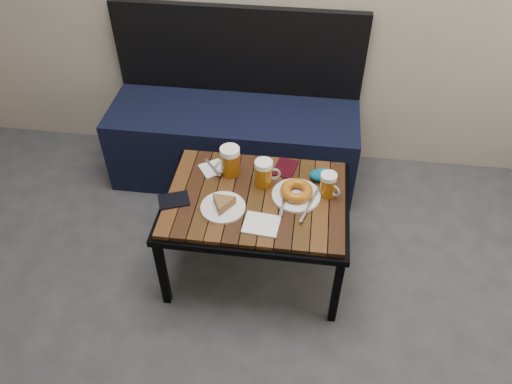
# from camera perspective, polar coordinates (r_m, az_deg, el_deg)

# --- Properties ---
(bench) EXTENTS (1.40, 0.50, 0.95)m
(bench) POSITION_cam_1_polar(r_m,az_deg,el_deg) (2.93, -2.45, 6.55)
(bench) COLOR black
(bench) RESTS_ON ground
(cafe_table) EXTENTS (0.84, 0.62, 0.47)m
(cafe_table) POSITION_cam_1_polar(r_m,az_deg,el_deg) (2.27, 0.00, -1.33)
(cafe_table) COLOR black
(cafe_table) RESTS_ON ground
(beer_mug_left) EXTENTS (0.13, 0.12, 0.15)m
(beer_mug_left) POSITION_cam_1_polar(r_m,az_deg,el_deg) (2.31, -3.03, 3.53)
(beer_mug_left) COLOR #97530C
(beer_mug_left) RESTS_ON cafe_table
(beer_mug_centre) EXTENTS (0.13, 0.10, 0.13)m
(beer_mug_centre) POSITION_cam_1_polar(r_m,az_deg,el_deg) (2.26, 0.94, 2.17)
(beer_mug_centre) COLOR #97530C
(beer_mug_centre) RESTS_ON cafe_table
(beer_mug_right) EXTENTS (0.11, 0.10, 0.12)m
(beer_mug_right) POSITION_cam_1_polar(r_m,az_deg,el_deg) (2.23, 8.26, 0.82)
(beer_mug_right) COLOR #97530C
(beer_mug_right) RESTS_ON cafe_table
(plate_pie) EXTENTS (0.20, 0.20, 0.06)m
(plate_pie) POSITION_cam_1_polar(r_m,az_deg,el_deg) (2.18, -3.81, -1.49)
(plate_pie) COLOR white
(plate_pie) RESTS_ON cafe_table
(plate_bagel) EXTENTS (0.22, 0.28, 0.06)m
(plate_bagel) POSITION_cam_1_polar(r_m,az_deg,el_deg) (2.23, 4.64, -0.09)
(plate_bagel) COLOR white
(plate_bagel) RESTS_ON cafe_table
(napkin_left) EXTENTS (0.15, 0.15, 0.01)m
(napkin_left) POSITION_cam_1_polar(r_m,az_deg,el_deg) (2.39, -4.96, 2.70)
(napkin_left) COLOR white
(napkin_left) RESTS_ON cafe_table
(napkin_right) EXTENTS (0.16, 0.14, 0.01)m
(napkin_right) POSITION_cam_1_polar(r_m,az_deg,el_deg) (2.11, 0.61, -3.72)
(napkin_right) COLOR white
(napkin_right) RESTS_ON cafe_table
(passport_navy) EXTENTS (0.16, 0.14, 0.01)m
(passport_navy) POSITION_cam_1_polar(r_m,az_deg,el_deg) (2.25, -9.38, -0.93)
(passport_navy) COLOR black
(passport_navy) RESTS_ON cafe_table
(passport_burgundy) EXTENTS (0.13, 0.15, 0.01)m
(passport_burgundy) POSITION_cam_1_polar(r_m,az_deg,el_deg) (2.39, 3.37, 2.74)
(passport_burgundy) COLOR black
(passport_burgundy) RESTS_ON cafe_table
(knit_pouch) EXTENTS (0.13, 0.09, 0.05)m
(knit_pouch) POSITION_cam_1_polar(r_m,az_deg,el_deg) (2.33, 7.61, 1.92)
(knit_pouch) COLOR #054E88
(knit_pouch) RESTS_ON cafe_table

